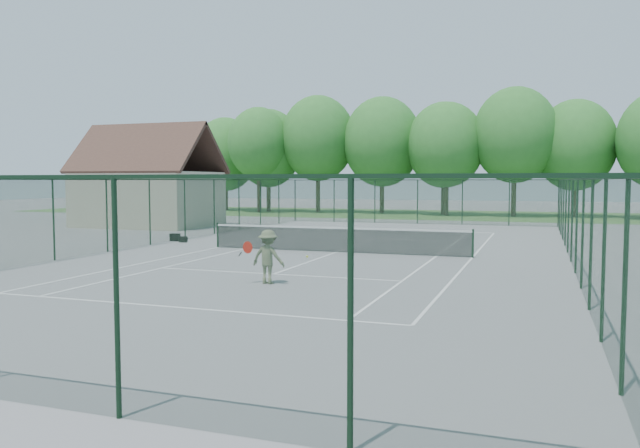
% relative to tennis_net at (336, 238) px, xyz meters
% --- Properties ---
extents(ground, '(140.00, 140.00, 0.00)m').
position_rel_tennis_net_xyz_m(ground, '(0.00, 0.00, -0.58)').
color(ground, gray).
rests_on(ground, ground).
extents(grass_far, '(80.00, 16.00, 0.01)m').
position_rel_tennis_net_xyz_m(grass_far, '(0.00, 30.00, -0.57)').
color(grass_far, '#497836').
rests_on(grass_far, ground).
extents(court_lines, '(11.05, 23.85, 0.01)m').
position_rel_tennis_net_xyz_m(court_lines, '(0.00, 0.00, -0.57)').
color(court_lines, white).
rests_on(court_lines, ground).
extents(tennis_net, '(11.08, 0.08, 1.10)m').
position_rel_tennis_net_xyz_m(tennis_net, '(0.00, 0.00, 0.00)').
color(tennis_net, black).
rests_on(tennis_net, ground).
extents(fence_enclosure, '(18.05, 36.05, 3.02)m').
position_rel_tennis_net_xyz_m(fence_enclosure, '(0.00, 0.00, 0.98)').
color(fence_enclosure, '#1A3623').
rests_on(fence_enclosure, ground).
extents(utility_building, '(8.60, 6.27, 6.63)m').
position_rel_tennis_net_xyz_m(utility_building, '(-16.00, 10.00, 2.54)').
color(utility_building, beige).
rests_on(utility_building, ground).
extents(tree_line_far, '(39.40, 6.40, 9.70)m').
position_rel_tennis_net_xyz_m(tree_line_far, '(0.00, 30.00, 5.42)').
color(tree_line_far, '#402F1F').
rests_on(tree_line_far, ground).
extents(sports_bag_a, '(0.48, 0.32, 0.37)m').
position_rel_tennis_net_xyz_m(sports_bag_a, '(-8.89, 1.89, -0.39)').
color(sports_bag_a, black).
rests_on(sports_bag_a, ground).
extents(sports_bag_b, '(0.39, 0.28, 0.28)m').
position_rel_tennis_net_xyz_m(sports_bag_b, '(-8.18, 1.49, -0.44)').
color(sports_bag_b, black).
rests_on(sports_bag_b, ground).
extents(tennis_player, '(1.94, 0.94, 1.55)m').
position_rel_tennis_net_xyz_m(tennis_player, '(0.58, -8.11, 0.20)').
color(tennis_player, '#596143').
rests_on(tennis_player, ground).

